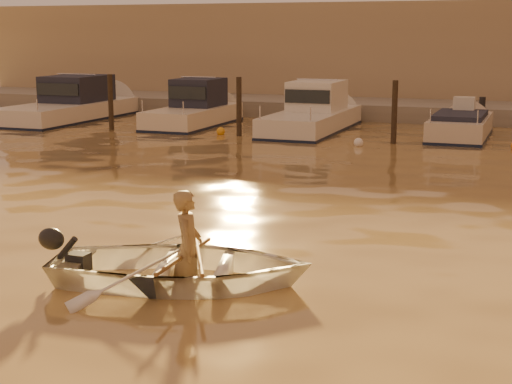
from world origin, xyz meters
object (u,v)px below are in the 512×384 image
at_px(dinghy, 181,266).
at_px(moored_boat_2, 312,114).
at_px(moored_boat_1, 193,109).
at_px(moored_boat_0, 68,105).
at_px(waterfront_building, 452,56).
at_px(person, 188,248).
at_px(moored_boat_3, 460,131).

height_order(dinghy, moored_boat_2, moored_boat_2).
height_order(moored_boat_1, moored_boat_2, same).
bearing_deg(moored_boat_1, moored_boat_0, 180.00).
relative_size(dinghy, waterfront_building, 0.08).
relative_size(person, moored_boat_3, 0.31).
xyz_separation_m(moored_boat_0, waterfront_building, (13.80, 11.00, 1.77)).
height_order(dinghy, moored_boat_1, moored_boat_1).
bearing_deg(moored_boat_0, dinghy, -52.32).
relative_size(moored_boat_1, moored_boat_3, 1.14).
bearing_deg(waterfront_building, moored_boat_1, -126.86).
distance_m(moored_boat_3, waterfront_building, 11.33).
xyz_separation_m(dinghy, moored_boat_3, (1.96, 17.45, -0.03)).
relative_size(dinghy, moored_boat_0, 0.46).
bearing_deg(waterfront_building, moored_boat_2, -107.96).
relative_size(moored_boat_2, moored_boat_3, 1.37).
relative_size(moored_boat_3, waterfront_building, 0.11).
bearing_deg(moored_boat_3, moored_boat_2, 180.00).
height_order(person, moored_boat_0, moored_boat_0).
bearing_deg(waterfront_building, dinghy, -90.64).
height_order(dinghy, moored_boat_0, moored_boat_0).
distance_m(dinghy, waterfront_building, 28.53).
height_order(person, moored_boat_3, person).
bearing_deg(dinghy, moored_boat_0, 22.73).
height_order(moored_boat_0, moored_boat_2, same).
relative_size(dinghy, moored_boat_2, 0.51).
height_order(moored_boat_0, moored_boat_1, same).
bearing_deg(moored_boat_2, person, -79.15).
xyz_separation_m(moored_boat_3, waterfront_building, (-1.64, 11.00, 2.17)).
xyz_separation_m(moored_boat_1, waterfront_building, (8.25, 11.00, 1.77)).
relative_size(dinghy, moored_boat_1, 0.61).
bearing_deg(dinghy, waterfront_building, -15.60).
xyz_separation_m(person, moored_boat_1, (-8.02, 17.43, 0.10)).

